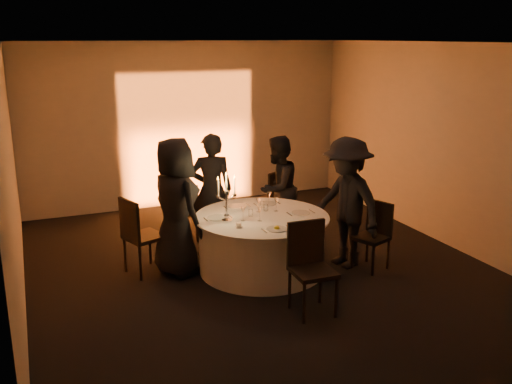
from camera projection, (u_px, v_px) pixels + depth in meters
name	position (u px, v px, depth m)	size (l,w,h in m)	color
floor	(262.00, 270.00, 7.77)	(7.00, 7.00, 0.00)	black
ceiling	(262.00, 43.00, 6.98)	(7.00, 7.00, 0.00)	white
wall_back	(188.00, 125.00, 10.49)	(7.00, 7.00, 0.00)	beige
wall_front	(445.00, 255.00, 4.26)	(7.00, 7.00, 0.00)	beige
wall_left	(11.00, 185.00, 6.27)	(7.00, 7.00, 0.00)	beige
wall_right	(447.00, 146.00, 8.48)	(7.00, 7.00, 0.00)	beige
uplighter_fixture	(195.00, 204.00, 10.61)	(0.25, 0.12, 0.10)	black
banquet_table	(262.00, 243.00, 7.67)	(1.80, 1.80, 0.77)	black
chair_left	(138.00, 232.00, 7.49)	(0.59, 0.59, 1.05)	black
chair_back_left	(186.00, 209.00, 8.78)	(0.51, 0.51, 0.91)	black
chair_back_right	(272.00, 197.00, 9.23)	(0.59, 0.59, 1.00)	black
chair_right	(375.00, 231.00, 7.73)	(0.52, 0.52, 0.92)	black
chair_front	(310.00, 262.00, 6.49)	(0.48, 0.48, 1.05)	black
guest_left	(176.00, 207.00, 7.45)	(0.90, 0.58, 1.84)	black
guest_back_left	(212.00, 190.00, 8.49)	(0.63, 0.41, 1.72)	black
guest_back_right	(277.00, 188.00, 8.77)	(0.79, 0.62, 1.63)	black
guest_right	(347.00, 203.00, 7.71)	(1.16, 0.67, 1.80)	black
plate_left	(218.00, 218.00, 7.47)	(0.36, 0.29, 0.01)	white
plate_back_left	(237.00, 206.00, 7.97)	(0.36, 0.26, 0.01)	white
plate_back_right	(267.00, 204.00, 8.10)	(0.35, 0.26, 0.01)	white
plate_right	(301.00, 213.00, 7.68)	(0.36, 0.25, 0.01)	white
plate_front	(277.00, 228.00, 7.03)	(0.36, 0.26, 0.08)	white
coffee_cup	(239.00, 225.00, 7.11)	(0.11, 0.11, 0.07)	white
candelabra	(227.00, 204.00, 7.30)	(0.28, 0.13, 0.66)	silver
wine_glass_a	(258.00, 202.00, 7.70)	(0.07, 0.07, 0.19)	white
wine_glass_b	(243.00, 211.00, 7.33)	(0.07, 0.07, 0.19)	white
wine_glass_c	(260.00, 211.00, 7.32)	(0.07, 0.07, 0.19)	white
wine_glass_d	(269.00, 196.00, 8.02)	(0.07, 0.07, 0.19)	white
wine_glass_e	(276.00, 201.00, 7.74)	(0.07, 0.07, 0.19)	white
tumbler_a	(266.00, 208.00, 7.78)	(0.07, 0.07, 0.09)	white
tumbler_b	(251.00, 213.00, 7.55)	(0.07, 0.07, 0.09)	white
tumbler_c	(262.00, 204.00, 7.93)	(0.07, 0.07, 0.09)	white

